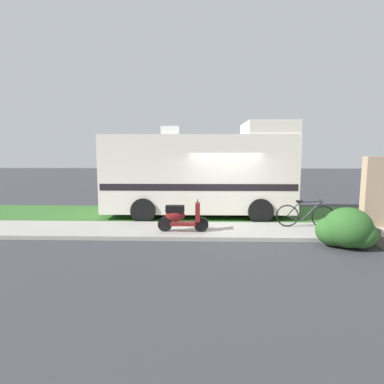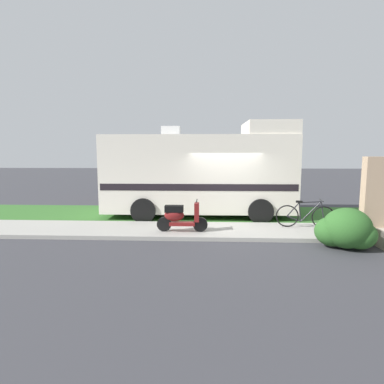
% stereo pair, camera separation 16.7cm
% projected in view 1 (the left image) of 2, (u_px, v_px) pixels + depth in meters
% --- Properties ---
extents(ground_plane, '(80.00, 80.00, 0.00)m').
position_uv_depth(ground_plane, '(225.00, 224.00, 10.97)').
color(ground_plane, '#38383D').
extents(sidewalk, '(24.00, 2.00, 0.12)m').
position_uv_depth(sidewalk, '(228.00, 231.00, 9.78)').
color(sidewalk, '#9E9B93').
rests_on(sidewalk, ground).
extents(grass_strip, '(24.00, 3.40, 0.08)m').
position_uv_depth(grass_strip, '(223.00, 215.00, 12.46)').
color(grass_strip, '#336628').
rests_on(grass_strip, ground).
extents(motorhome_rv, '(7.17, 2.79, 3.64)m').
position_uv_depth(motorhome_rv, '(201.00, 172.00, 12.12)').
color(motorhome_rv, silver).
rests_on(motorhome_rv, ground).
extents(scooter, '(1.54, 0.50, 0.97)m').
position_uv_depth(scooter, '(181.00, 217.00, 9.41)').
color(scooter, black).
rests_on(scooter, ground).
extents(bicycle, '(1.80, 0.52, 0.91)m').
position_uv_depth(bicycle, '(305.00, 215.00, 9.94)').
color(bicycle, black).
rests_on(bicycle, ground).
extents(pickup_truck_near, '(5.74, 2.38, 1.73)m').
position_uv_depth(pickup_truck_near, '(182.00, 181.00, 17.12)').
color(pickup_truck_near, maroon).
rests_on(pickup_truck_near, ground).
extents(bush_by_porch, '(1.49, 1.12, 1.05)m').
position_uv_depth(bush_by_porch, '(347.00, 230.00, 8.15)').
color(bush_by_porch, '#2D6026').
rests_on(bush_by_porch, ground).
extents(bottle_green, '(0.06, 0.06, 0.23)m').
position_uv_depth(bottle_green, '(352.00, 229.00, 9.38)').
color(bottle_green, '#B2B2B7').
rests_on(bottle_green, ground).
extents(bottle_spare, '(0.07, 0.07, 0.29)m').
position_uv_depth(bottle_spare, '(353.00, 230.00, 9.13)').
color(bottle_spare, navy).
rests_on(bottle_spare, ground).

